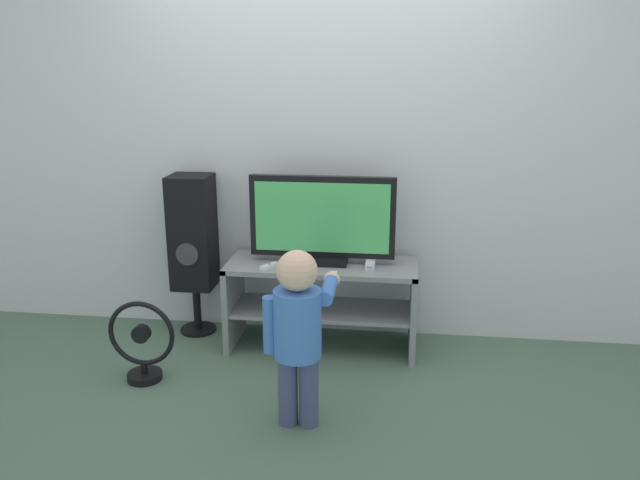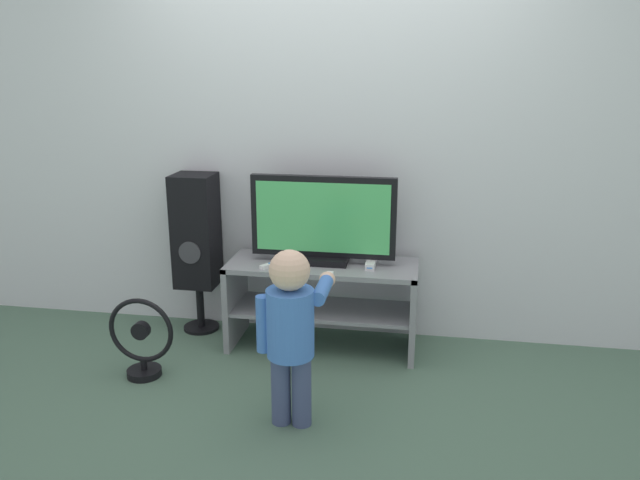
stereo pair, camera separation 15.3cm
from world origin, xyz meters
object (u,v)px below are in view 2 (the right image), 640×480
floor_fan (142,341)px  television (323,221)px  speaker_tower (196,234)px  game_console (371,263)px  remote_secondary (293,268)px  child (291,324)px  remote_primary (270,265)px

floor_fan → television: bearing=31.5°
speaker_tower → game_console: bearing=-6.4°
floor_fan → speaker_tower: bearing=82.2°
game_console → remote_secondary: 0.47m
child → remote_secondary: bearing=101.5°
child → television: bearing=89.8°
child → floor_fan: (-0.94, 0.32, -0.32)m
game_console → speaker_tower: speaker_tower is taller
television → speaker_tower: television is taller
remote_secondary → speaker_tower: size_ratio=0.13×
remote_primary → floor_fan: (-0.64, -0.43, -0.35)m
child → floor_fan: 1.04m
television → floor_fan: television is taller
remote_primary → child: 0.81m
game_console → speaker_tower: (-1.14, 0.13, 0.09)m
game_console → floor_fan: game_console is taller
television → game_console: bearing=-4.8°
game_console → remote_secondary: game_console is taller
game_console → child: bearing=-108.9°
remote_primary → child: bearing=-68.5°
remote_primary → remote_secondary: bearing=-9.2°
floor_fan → remote_primary: bearing=34.1°
television → child: bearing=-90.2°
television → game_console: (0.30, -0.02, -0.24)m
speaker_tower → remote_secondary: bearing=-21.3°
speaker_tower → floor_fan: size_ratio=2.23×
television → remote_primary: size_ratio=6.92×
speaker_tower → remote_primary: bearing=-24.3°
remote_primary → speaker_tower: speaker_tower is taller
television → remote_primary: 0.42m
television → child: size_ratio=0.98×
speaker_tower → child: bearing=-49.9°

